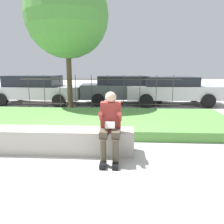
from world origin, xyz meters
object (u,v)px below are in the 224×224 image
at_px(stone_bench, 59,142).
at_px(car_parked_left, 36,89).
at_px(tree_behind_fence, 67,16).
at_px(car_parked_center, 125,89).
at_px(car_parked_right, 172,90).
at_px(person_seated_reader, 110,123).

distance_m(stone_bench, car_parked_left, 6.75).
bearing_deg(tree_behind_fence, car_parked_left, 147.72).
height_order(stone_bench, tree_behind_fence, tree_behind_fence).
relative_size(stone_bench, car_parked_left, 0.68).
bearing_deg(car_parked_center, car_parked_left, 178.58).
distance_m(car_parked_left, tree_behind_fence, 3.80).
bearing_deg(car_parked_left, car_parked_right, 5.10).
xyz_separation_m(car_parked_left, tree_behind_fence, (1.95, -1.23, 3.01)).
relative_size(stone_bench, tree_behind_fence, 0.57).
bearing_deg(car_parked_right, car_parked_left, 178.93).
height_order(stone_bench, car_parked_center, car_parked_center).
bearing_deg(car_parked_right, tree_behind_fence, -165.50).
relative_size(car_parked_right, tree_behind_fence, 0.82).
height_order(car_parked_right, car_parked_left, car_parked_left).
bearing_deg(person_seated_reader, car_parked_center, 87.81).
bearing_deg(tree_behind_fence, car_parked_center, 32.99).
bearing_deg(car_parked_left, stone_bench, -60.19).
relative_size(car_parked_left, tree_behind_fence, 0.84).
xyz_separation_m(person_seated_reader, car_parked_center, (0.25, 6.64, 0.01)).
xyz_separation_m(car_parked_center, car_parked_left, (-4.26, -0.26, -0.00)).
bearing_deg(car_parked_left, tree_behind_fence, -28.17).
height_order(person_seated_reader, car_parked_left, car_parked_left).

